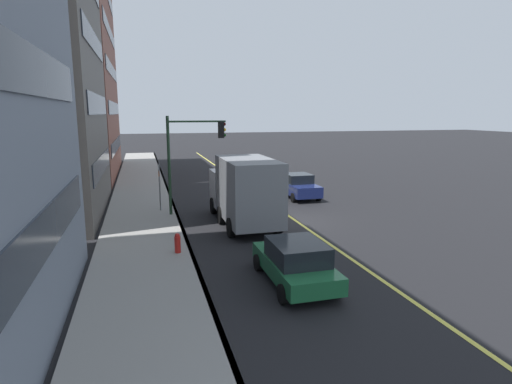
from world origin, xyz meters
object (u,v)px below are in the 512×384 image
car_green (295,262)px  traffic_light_mast (191,149)px  fire_hydrant (178,245)px  street_sign_post (159,184)px  car_navy (298,186)px  truck_gray (245,190)px

car_green → traffic_light_mast: bearing=11.6°
fire_hydrant → street_sign_post: bearing=2.3°
car_navy → car_green: car_navy is taller
car_navy → car_green: (-13.55, 5.32, -0.03)m
street_sign_post → fire_hydrant: 7.78m
traffic_light_mast → fire_hydrant: 7.45m
street_sign_post → car_green: bearing=-161.5°
street_sign_post → fire_hydrant: bearing=-177.7°
car_navy → traffic_light_mast: bearing=113.3°
truck_gray → street_sign_post: bearing=47.4°
car_green → traffic_light_mast: 10.97m
car_green → street_sign_post: (11.46, 3.84, 0.91)m
traffic_light_mast → car_green: bearing=-168.4°
traffic_light_mast → street_sign_post: traffic_light_mast is taller
truck_gray → traffic_light_mast: (2.59, 2.32, 1.92)m
car_green → truck_gray: bearing=-1.4°
truck_gray → street_sign_post: (3.70, 4.03, -0.13)m
truck_gray → traffic_light_mast: size_ratio=1.28×
traffic_light_mast → street_sign_post: 2.89m
street_sign_post → car_navy: bearing=-77.2°
car_green → fire_hydrant: (3.79, 3.53, -0.29)m
car_navy → car_green: size_ratio=1.02×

